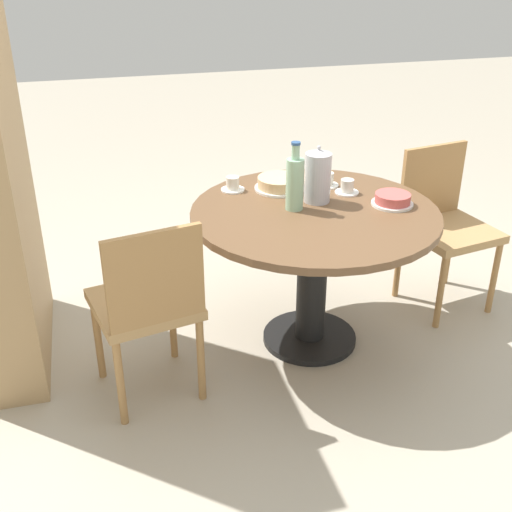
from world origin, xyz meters
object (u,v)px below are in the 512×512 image
Objects in this scene: cake_main at (280,184)px; chair_b at (444,222)px; cake_second at (393,200)px; cup_b at (347,188)px; cup_c at (233,185)px; cup_a at (327,180)px; coffee_pot at (318,176)px; water_bottle at (295,182)px; chair_a at (148,304)px.

chair_b is at bearing -95.91° from cake_main.
chair_b is at bearing -61.78° from cake_second.
cup_c is (0.18, 0.54, 0.00)m from cup_b.
cup_a is 1.00× the size of cup_b.
coffee_pot is at bearing -147.42° from cake_main.
coffee_pot is 0.44m from cup_c.
water_bottle reaches higher than chair_b.
coffee_pot reaches higher than cup_c.
cup_a is (-0.02, -0.25, -0.00)m from cake_main.
chair_b is 0.66m from cup_b.
cake_main is 0.57m from cake_second.
cake_main is at bearing 163.98° from chair_b.
chair_a is 1.24m from cake_second.
chair_b is 1.00m from water_bottle.
cake_second is at bearing -112.88° from coffee_pot.
cake_main is (0.53, -0.74, 0.27)m from chair_a.
coffee_pot reaches higher than chair_a.
chair_b is at bearing -85.87° from cup_b.
water_bottle is 0.37m from cup_a.
cup_c is (0.38, 0.68, 0.00)m from cake_second.
cake_main is 0.25m from cup_a.
coffee_pot is 0.24m from cup_a.
water_bottle is 2.71× the size of cup_b.
cup_b is at bearing -114.13° from cake_main.
cake_main is at bearing 86.08° from cup_a.
cup_b is (0.39, -1.04, 0.27)m from chair_a.
chair_b is 4.39× the size of cake_second.
cake_second is at bearing -126.47° from cake_main.
cup_c is at bearing -143.05° from chair_a.
cake_main reaches higher than cake_second.
water_bottle is 1.63× the size of cake_second.
cup_b is (-0.14, -0.31, -0.00)m from cake_main.
cake_second is (-0.14, -0.33, -0.10)m from coffee_pot.
chair_a is 0.82m from cup_c.
cup_a reaches higher than cake_second.
chair_a reaches higher than cake_second.
chair_a is 7.31× the size of cup_a.
water_bottle is at bearing 80.80° from cake_second.
coffee_pot is at bearing -170.61° from chair_a.
cake_second is 0.38m from cup_a.
water_bottle is at bearing -179.76° from chair_b.
coffee_pot is 0.86× the size of water_bottle.
water_bottle is 1.28× the size of cake_main.
water_bottle is at bearing 133.63° from cup_a.
water_bottle is (-0.06, 0.13, 0.00)m from coffee_pot.
cup_c is at bearing 55.55° from coffee_pot.
cup_c reaches higher than cake_second.
cup_b is at bearing -68.53° from water_bottle.
coffee_pot is (-0.10, 0.78, 0.37)m from chair_b.
coffee_pot is 0.25m from cake_main.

